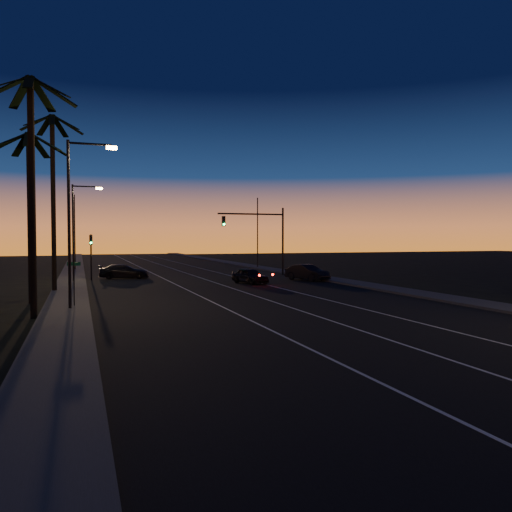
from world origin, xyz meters
name	(u,v)px	position (x,y,z in m)	size (l,w,h in m)	color
road	(220,287)	(0.00, 30.00, 0.01)	(20.00, 170.00, 0.01)	black
sidewalk_left	(70,291)	(-11.20, 30.00, 0.08)	(2.40, 170.00, 0.16)	#343432
sidewalk_right	(345,282)	(11.20, 30.00, 0.08)	(2.40, 170.00, 0.16)	#343432
lane_stripe_left	(183,288)	(-3.00, 30.00, 0.02)	(0.12, 160.00, 0.01)	silver
lane_stripe_mid	(227,286)	(0.50, 30.00, 0.02)	(0.12, 160.00, 0.01)	silver
lane_stripe_right	(268,285)	(4.00, 30.00, 0.02)	(0.12, 160.00, 0.01)	silver
palm_near	(32,171)	(-12.60, 18.00, 7.07)	(4.25, 4.16, 11.53)	black
palm_mid	(30,197)	(-13.20, 24.00, 6.25)	(4.25, 4.16, 10.03)	black
palm_far	(53,185)	(-12.20, 30.00, 7.61)	(4.25, 4.16, 12.53)	black
streetlight_left_near	(75,210)	(-10.70, 20.00, 5.32)	(2.55, 0.26, 9.00)	black
streetlight_left_far	(77,224)	(-10.69, 38.00, 5.06)	(2.55, 0.26, 8.50)	black
street_sign	(74,278)	(-10.80, 21.00, 1.66)	(0.70, 0.06, 2.60)	black
signal_mast	(262,229)	(7.14, 39.99, 4.78)	(7.10, 0.41, 7.00)	black
signal_post	(91,249)	(-9.50, 39.98, 2.89)	(0.28, 0.37, 4.20)	black
far_pole_left	(75,233)	(-11.00, 55.00, 4.50)	(0.14, 0.14, 9.00)	black
far_pole_right	(258,233)	(11.00, 52.00, 4.50)	(0.14, 0.14, 9.00)	black
lead_car	(250,276)	(3.08, 31.77, 0.68)	(2.62, 4.59, 1.33)	black
right_car	(307,272)	(8.98, 33.00, 0.73)	(3.03, 4.64, 1.44)	black
cross_car	(124,272)	(-6.54, 40.61, 0.68)	(4.82, 2.48, 1.34)	black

